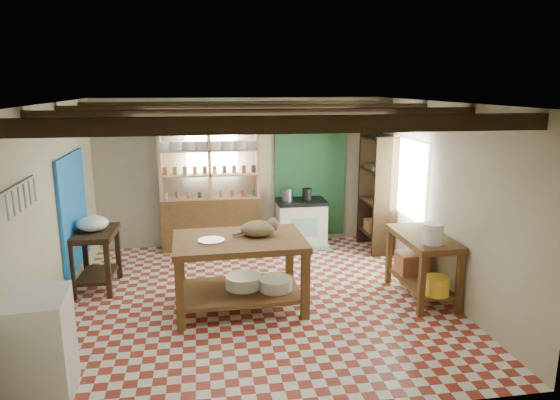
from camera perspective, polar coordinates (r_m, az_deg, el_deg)
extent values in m
cube|color=maroon|center=(6.85, -2.46, -11.35)|extent=(5.00, 5.00, 0.02)
cube|color=#414146|center=(6.24, -2.69, 11.04)|extent=(5.00, 5.00, 0.02)
cube|color=beige|center=(8.85, -4.49, 3.15)|extent=(5.00, 0.04, 2.60)
cube|color=beige|center=(4.06, 1.66, -8.94)|extent=(5.00, 0.04, 2.60)
cube|color=beige|center=(6.62, -24.60, -1.41)|extent=(0.04, 5.00, 2.60)
cube|color=beige|center=(7.14, 17.76, 0.16)|extent=(0.04, 5.00, 2.60)
cube|color=#312011|center=(6.24, -2.68, 9.94)|extent=(5.00, 3.80, 0.15)
cube|color=blue|center=(7.50, -22.50, -1.19)|extent=(0.04, 1.40, 1.60)
cube|color=#22552E|center=(9.02, 3.48, 3.03)|extent=(1.30, 0.04, 2.30)
cube|color=silver|center=(8.75, -7.81, 5.60)|extent=(0.90, 0.02, 0.80)
cube|color=silver|center=(8.00, 14.47, 2.43)|extent=(0.02, 1.30, 1.20)
cube|color=black|center=(5.38, -27.70, 0.41)|extent=(0.06, 0.90, 0.28)
cube|color=black|center=(8.50, 4.19, 8.72)|extent=(0.86, 0.12, 0.36)
cube|color=tan|center=(8.68, -7.98, 1.51)|extent=(1.70, 0.34, 2.20)
cube|color=#312011|center=(8.73, 11.04, 0.80)|extent=(0.40, 0.86, 2.00)
cube|color=brown|center=(6.47, -4.63, -8.32)|extent=(1.67, 1.13, 0.93)
cube|color=#EEE5CE|center=(8.85, 2.41, -2.66)|extent=(0.86, 0.59, 0.84)
cube|color=#312011|center=(7.49, -20.28, -6.43)|extent=(0.61, 0.86, 0.85)
cube|color=white|center=(5.19, -25.85, -14.94)|extent=(0.60, 0.70, 0.99)
cube|color=brown|center=(7.02, 15.90, -7.30)|extent=(0.62, 1.23, 0.87)
ellipsoid|color=olive|center=(6.36, -2.53, -3.28)|extent=(0.50, 0.42, 0.20)
cylinder|color=#93939A|center=(6.24, -7.87, -4.60)|extent=(0.34, 0.34, 0.02)
cylinder|color=white|center=(6.57, -4.21, -9.26)|extent=(0.47, 0.47, 0.16)
cylinder|color=white|center=(6.49, -0.50, -9.58)|extent=(0.43, 0.43, 0.15)
cylinder|color=#93939A|center=(8.68, 0.83, 0.61)|extent=(0.19, 0.19, 0.21)
cylinder|color=black|center=(8.75, 3.09, 0.67)|extent=(0.17, 0.17, 0.21)
ellipsoid|color=white|center=(7.34, -20.61, -2.52)|extent=(0.44, 0.44, 0.21)
cylinder|color=white|center=(6.52, 17.07, -3.69)|extent=(0.26, 0.26, 0.26)
cube|color=#A46742|center=(7.29, 14.89, -6.95)|extent=(0.42, 0.34, 0.29)
cylinder|color=yellow|center=(6.67, 17.46, -9.32)|extent=(0.32, 0.32, 0.23)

